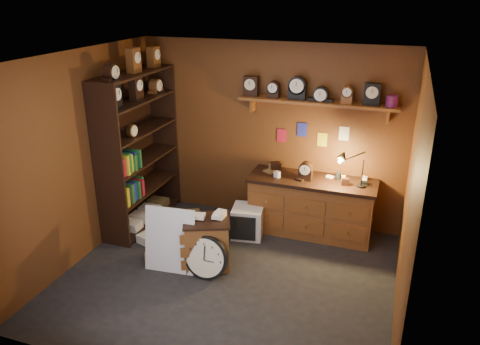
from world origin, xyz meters
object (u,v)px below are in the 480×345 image
at_px(workbench, 311,203).
at_px(big_round_clock, 206,257).
at_px(shelving_unit, 136,144).
at_px(low_cabinet, 207,240).

bearing_deg(workbench, big_round_clock, -122.39).
xyz_separation_m(shelving_unit, workbench, (2.53, 0.49, -0.78)).
height_order(shelving_unit, big_round_clock, shelving_unit).
height_order(low_cabinet, big_round_clock, low_cabinet).
relative_size(shelving_unit, low_cabinet, 3.42).
height_order(workbench, low_cabinet, workbench).
bearing_deg(shelving_unit, low_cabinet, -29.60).
relative_size(workbench, big_round_clock, 3.18).
bearing_deg(shelving_unit, workbench, 11.06).
distance_m(workbench, big_round_clock, 1.87).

